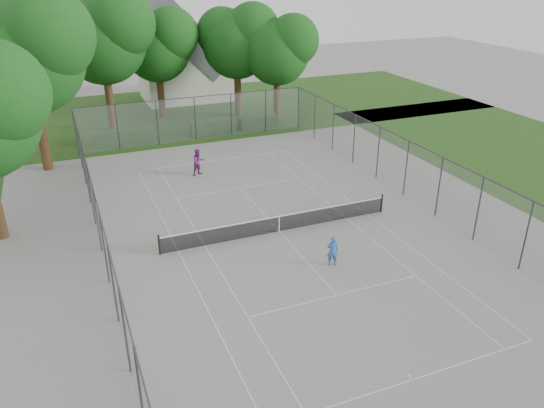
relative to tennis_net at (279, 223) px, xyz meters
name	(u,v)px	position (x,y,z in m)	size (l,w,h in m)	color
ground	(279,232)	(0.00, 0.00, -0.51)	(120.00, 120.00, 0.00)	slate
grass_far	(172,113)	(0.00, 26.00, -0.51)	(60.00, 20.00, 0.00)	#1E3E11
court_markings	(279,231)	(0.00, 0.00, -0.50)	(11.03, 23.83, 0.01)	beige
tennis_net	(279,223)	(0.00, 0.00, 0.00)	(12.87, 0.10, 1.10)	black
perimeter_fence	(279,201)	(0.00, 0.00, 1.30)	(18.08, 34.08, 3.52)	#38383D
tree_far_left	(102,33)	(-5.71, 22.51, 7.40)	(8.00, 7.31, 11.51)	#3C2716
tree_far_midleft	(157,42)	(-1.02, 24.72, 6.16)	(6.76, 6.17, 9.71)	#3C2716
tree_far_midright	(238,39)	(5.71, 22.89, 6.36)	(6.95, 6.35, 9.99)	#3C2716
tree_far_right	(278,48)	(8.50, 20.24, 5.80)	(6.39, 5.84, 9.19)	#3C2716
tree_side_back	(27,48)	(-11.10, 14.55, 7.66)	(8.27, 7.55, 11.89)	#3C2716
hedge_left	(122,136)	(-5.60, 18.58, 0.01)	(4.13, 1.24, 1.03)	#1B4115
hedge_mid	(212,127)	(1.72, 18.24, 0.07)	(3.72, 1.06, 1.17)	#1B4115
hedge_right	(258,122)	(5.84, 18.40, -0.01)	(3.32, 1.22, 1.00)	#1B4115
house	(184,56)	(2.70, 31.10, 3.76)	(8.53, 6.61, 10.62)	silver
girl_player	(333,251)	(1.02, -4.04, 0.24)	(0.55, 0.36, 1.51)	#3160B8
woman_player	(198,162)	(-1.78, 9.65, 0.39)	(0.87, 0.68, 1.80)	#76276D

